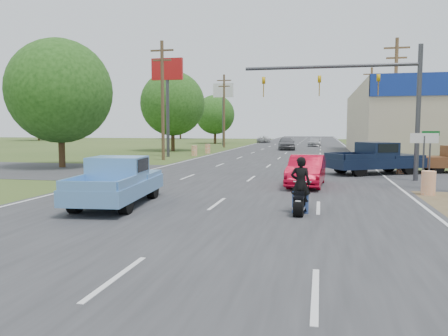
% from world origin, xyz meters
% --- Properties ---
extents(ground, '(200.00, 200.00, 0.00)m').
position_xyz_m(ground, '(0.00, 0.00, 0.00)').
color(ground, '#364A1D').
rests_on(ground, ground).
extents(main_road, '(15.00, 180.00, 0.02)m').
position_xyz_m(main_road, '(0.00, 40.00, 0.01)').
color(main_road, '#2D2D30').
rests_on(main_road, ground).
extents(cross_road, '(120.00, 10.00, 0.02)m').
position_xyz_m(cross_road, '(0.00, 18.00, 0.01)').
color(cross_road, '#2D2D30').
rests_on(cross_road, ground).
extents(utility_pole_2, '(2.00, 0.28, 10.00)m').
position_xyz_m(utility_pole_2, '(9.50, 31.00, 5.32)').
color(utility_pole_2, '#4C3823').
rests_on(utility_pole_2, ground).
extents(utility_pole_3, '(2.00, 0.28, 10.00)m').
position_xyz_m(utility_pole_3, '(9.50, 49.00, 5.32)').
color(utility_pole_3, '#4C3823').
rests_on(utility_pole_3, ground).
extents(utility_pole_5, '(2.00, 0.28, 10.00)m').
position_xyz_m(utility_pole_5, '(-9.50, 28.00, 5.32)').
color(utility_pole_5, '#4C3823').
rests_on(utility_pole_5, ground).
extents(utility_pole_6, '(2.00, 0.28, 10.00)m').
position_xyz_m(utility_pole_6, '(-9.50, 52.00, 5.32)').
color(utility_pole_6, '#4C3823').
rests_on(utility_pole_6, ground).
extents(tree_0, '(7.14, 7.14, 8.84)m').
position_xyz_m(tree_0, '(-14.00, 20.00, 5.26)').
color(tree_0, '#422D19').
rests_on(tree_0, ground).
extents(tree_1, '(7.56, 7.56, 9.36)m').
position_xyz_m(tree_1, '(-13.50, 42.00, 5.57)').
color(tree_1, '#422D19').
rests_on(tree_1, ground).
extents(tree_2, '(6.72, 6.72, 8.32)m').
position_xyz_m(tree_2, '(-14.20, 66.00, 4.95)').
color(tree_2, '#422D19').
rests_on(tree_2, ground).
extents(tree_4, '(9.24, 9.24, 11.44)m').
position_xyz_m(tree_4, '(-55.00, 75.00, 6.82)').
color(tree_4, '#422D19').
rests_on(tree_4, ground).
extents(tree_5, '(7.98, 7.98, 9.88)m').
position_xyz_m(tree_5, '(30.00, 95.00, 5.88)').
color(tree_5, '#422D19').
rests_on(tree_5, ground).
extents(tree_6, '(8.82, 8.82, 10.92)m').
position_xyz_m(tree_6, '(-30.00, 95.00, 6.51)').
color(tree_6, '#422D19').
rests_on(tree_6, ground).
extents(barrel_0, '(0.56, 0.56, 1.00)m').
position_xyz_m(barrel_0, '(8.00, 12.00, 0.50)').
color(barrel_0, orange).
rests_on(barrel_0, ground).
extents(barrel_1, '(0.56, 0.56, 1.00)m').
position_xyz_m(barrel_1, '(8.40, 20.50, 0.50)').
color(barrel_1, orange).
rests_on(barrel_1, ground).
extents(barrel_2, '(0.56, 0.56, 1.00)m').
position_xyz_m(barrel_2, '(-8.50, 34.00, 0.50)').
color(barrel_2, orange).
rests_on(barrel_2, ground).
extents(barrel_3, '(0.56, 0.56, 1.00)m').
position_xyz_m(barrel_3, '(-8.20, 38.00, 0.50)').
color(barrel_3, orange).
rests_on(barrel_3, ground).
extents(pole_sign_left_near, '(3.00, 0.35, 9.20)m').
position_xyz_m(pole_sign_left_near, '(-10.50, 32.00, 7.17)').
color(pole_sign_left_near, '#3F3F44').
rests_on(pole_sign_left_near, ground).
extents(pole_sign_left_far, '(3.00, 0.35, 9.20)m').
position_xyz_m(pole_sign_left_far, '(-10.50, 56.00, 7.17)').
color(pole_sign_left_far, '#3F3F44').
rests_on(pole_sign_left_far, ground).
extents(lane_sign, '(1.20, 0.08, 2.52)m').
position_xyz_m(lane_sign, '(8.20, 14.00, 1.90)').
color(lane_sign, '#3F3F44').
rests_on(lane_sign, ground).
extents(street_name_sign, '(0.80, 0.08, 2.61)m').
position_xyz_m(street_name_sign, '(8.80, 15.50, 1.61)').
color(street_name_sign, '#3F3F44').
rests_on(street_name_sign, ground).
extents(signal_mast, '(9.12, 0.40, 7.00)m').
position_xyz_m(signal_mast, '(5.82, 17.00, 4.80)').
color(signal_mast, '#3F3F44').
rests_on(signal_mast, ground).
extents(red_convertible, '(1.81, 4.51, 1.46)m').
position_xyz_m(red_convertible, '(3.00, 13.70, 0.73)').
color(red_convertible, '#BA0823').
rests_on(red_convertible, ground).
extents(motorcycle, '(0.60, 1.94, 0.99)m').
position_xyz_m(motorcycle, '(3.03, 6.85, 0.44)').
color(motorcycle, black).
rests_on(motorcycle, ground).
extents(rider, '(0.66, 0.45, 1.75)m').
position_xyz_m(rider, '(3.03, 6.89, 0.88)').
color(rider, black).
rests_on(rider, ground).
extents(blue_pickup, '(2.56, 5.43, 1.74)m').
position_xyz_m(blue_pickup, '(-3.44, 7.16, 0.88)').
color(blue_pickup, black).
rests_on(blue_pickup, ground).
extents(navy_pickup, '(6.06, 4.79, 1.90)m').
position_xyz_m(navy_pickup, '(6.93, 20.10, 0.96)').
color(navy_pickup, black).
rests_on(navy_pickup, ground).
extents(distant_car_grey, '(2.52, 4.98, 1.63)m').
position_xyz_m(distant_car_grey, '(-0.50, 47.02, 0.81)').
color(distant_car_grey, '#5C5C61').
rests_on(distant_car_grey, ground).
extents(distant_car_silver, '(1.99, 4.50, 1.29)m').
position_xyz_m(distant_car_silver, '(2.73, 58.43, 0.64)').
color(distant_car_silver, '#B3B3B8').
rests_on(distant_car_silver, ground).
extents(distant_car_white, '(2.15, 4.50, 1.24)m').
position_xyz_m(distant_car_white, '(-6.50, 71.97, 0.62)').
color(distant_car_white, silver).
rests_on(distant_car_white, ground).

